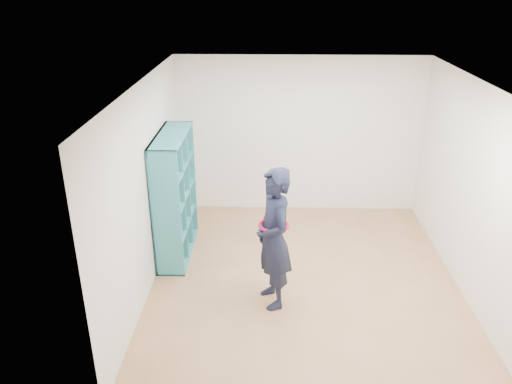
{
  "coord_description": "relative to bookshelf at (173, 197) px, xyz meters",
  "views": [
    {
      "loc": [
        -0.48,
        -5.63,
        3.73
      ],
      "look_at": [
        -0.65,
        0.3,
        1.14
      ],
      "focal_mm": 35.0,
      "sensor_mm": 36.0,
      "label": 1
    }
  ],
  "objects": [
    {
      "name": "smartphone",
      "position": [
        1.25,
        -1.13,
        0.12
      ],
      "size": [
        0.04,
        0.09,
        0.12
      ],
      "rotation": [
        0.37,
        0.0,
        0.36
      ],
      "color": "silver",
      "rests_on": "person"
    },
    {
      "name": "person",
      "position": [
        1.41,
        -1.17,
        0.01
      ],
      "size": [
        0.6,
        0.74,
        1.76
      ],
      "rotation": [
        0.0,
        0.0,
        -1.25
      ],
      "color": "black",
      "rests_on": "floor"
    },
    {
      "name": "bookshelf",
      "position": [
        0.0,
        0.0,
        0.0
      ],
      "size": [
        0.39,
        1.34,
        1.78
      ],
      "color": "teal",
      "rests_on": "floor"
    },
    {
      "name": "wall_front",
      "position": [
        1.83,
        -2.94,
        0.42
      ],
      "size": [
        4.0,
        0.02,
        2.6
      ],
      "primitive_type": "cube",
      "color": "silver",
      "rests_on": "floor"
    },
    {
      "name": "floor",
      "position": [
        1.83,
        -0.69,
        -0.88
      ],
      "size": [
        4.5,
        4.5,
        0.0
      ],
      "primitive_type": "plane",
      "color": "#966D44",
      "rests_on": "ground"
    },
    {
      "name": "ceiling",
      "position": [
        1.83,
        -0.69,
        1.72
      ],
      "size": [
        4.5,
        4.5,
        0.0
      ],
      "primitive_type": "plane",
      "color": "white",
      "rests_on": "wall_back"
    },
    {
      "name": "wall_back",
      "position": [
        1.83,
        1.56,
        0.42
      ],
      "size": [
        4.0,
        0.02,
        2.6
      ],
      "primitive_type": "cube",
      "color": "silver",
      "rests_on": "floor"
    },
    {
      "name": "wall_left",
      "position": [
        -0.17,
        -0.69,
        0.42
      ],
      "size": [
        0.02,
        4.5,
        2.6
      ],
      "primitive_type": "cube",
      "color": "silver",
      "rests_on": "floor"
    },
    {
      "name": "wall_right",
      "position": [
        3.83,
        -0.69,
        0.42
      ],
      "size": [
        0.02,
        4.5,
        2.6
      ],
      "primitive_type": "cube",
      "color": "silver",
      "rests_on": "floor"
    }
  ]
}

